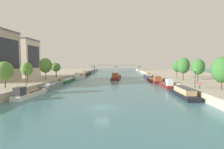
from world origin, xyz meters
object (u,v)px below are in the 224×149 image
object	(u,v)px
tree_left_past_mid	(27,69)
moored_boat_right_midway	(148,76)
tree_right_second	(198,67)
lamppost_left_bank	(26,77)
moored_boat_left_end	(29,93)
tree_right_midway	(222,70)
moored_boat_right_end	(183,93)
moored_boat_right_gap_after	(154,80)
barge_midriver	(116,77)
tree_right_third	(177,66)
moored_boat_left_downstream	(90,73)
bridge_far	(116,67)
tree_right_distant	(183,66)
moored_boat_left_near	(86,74)
lamppost_right_bank	(195,77)
tree_left_midway	(5,71)
moored_boat_left_midway	(67,80)
person_on_quay	(200,84)
tree_left_end_of_row	(45,65)
moored_boat_left_second	(53,85)
tree_left_third	(56,67)
moored_boat_right_upstream	(167,85)

from	to	relation	value
tree_left_past_mid	moored_boat_right_midway	bearing A→B (deg)	43.21
tree_right_second	lamppost_left_bank	bearing A→B (deg)	-170.61
moored_boat_left_end	tree_right_midway	world-z (taller)	tree_right_midway
moored_boat_right_end	moored_boat_right_gap_after	distance (m)	28.51
barge_midriver	lamppost_left_bank	size ratio (longest dim) A/B	4.74
moored_boat_left_end	tree_right_third	distance (m)	53.71
moored_boat_left_downstream	moored_boat_right_end	world-z (taller)	moored_boat_left_downstream
tree_right_third	bridge_far	distance (m)	74.54
moored_boat_left_downstream	tree_right_third	world-z (taller)	tree_right_third
tree_left_past_mid	tree_right_third	size ratio (longest dim) A/B	0.90
tree_right_distant	moored_boat_right_gap_after	bearing A→B (deg)	133.04
moored_boat_left_near	lamppost_right_bank	xyz separation A→B (m)	(38.71, -56.23, 3.23)
moored_boat_left_end	tree_left_midway	xyz separation A→B (m)	(-6.36, 1.06, 5.06)
moored_boat_left_midway	bridge_far	bearing A→B (deg)	76.04
barge_midriver	tree_right_distant	distance (m)	32.00
person_on_quay	tree_left_end_of_row	bearing A→B (deg)	157.38
moored_boat_right_midway	tree_left_past_mid	size ratio (longest dim) A/B	2.31
moored_boat_left_end	lamppost_right_bank	xyz separation A→B (m)	(38.64, 4.51, 3.42)
lamppost_left_bank	lamppost_right_bank	distance (m)	42.22
tree_left_end_of_row	moored_boat_left_near	bearing A→B (deg)	81.12
moored_boat_right_midway	tree_right_third	size ratio (longest dim) A/B	2.07
moored_boat_left_end	moored_boat_right_gap_after	xyz separation A→B (m)	(34.44, 30.51, 0.00)
tree_left_end_of_row	person_on_quay	size ratio (longest dim) A/B	4.70
tree_left_past_mid	tree_right_midway	bearing A→B (deg)	-9.67
tree_right_third	lamppost_left_bank	world-z (taller)	tree_right_third
lamppost_right_bank	moored_boat_right_end	bearing A→B (deg)	-145.79
tree_left_end_of_row	moored_boat_left_second	bearing A→B (deg)	-51.31
tree_left_past_mid	tree_left_third	distance (m)	19.45
moored_boat_left_near	bridge_far	xyz separation A→B (m)	(17.47, 40.19, 3.14)
moored_boat_left_downstream	tree_left_third	world-z (taller)	tree_left_third
moored_boat_left_second	tree_left_third	xyz separation A→B (m)	(-5.17, 15.42, 5.23)
barge_midriver	tree_left_third	size ratio (longest dim) A/B	3.44
moored_boat_right_end	tree_left_past_mid	bearing A→B (deg)	168.44
barge_midriver	bridge_far	distance (m)	58.43
moored_boat_right_midway	tree_right_distant	bearing A→B (deg)	-74.81
tree_left_third	moored_boat_left_end	bearing A→B (deg)	-79.24
moored_boat_right_end	tree_right_third	bearing A→B (deg)	73.77
moored_boat_right_gap_after	tree_left_past_mid	bearing A→B (deg)	-154.01
barge_midriver	moored_boat_right_end	distance (m)	43.72
moored_boat_left_midway	tree_right_midway	world-z (taller)	tree_right_midway
tree_left_past_mid	person_on_quay	world-z (taller)	tree_left_past_mid
tree_left_past_mid	moored_boat_left_second	bearing A→B (deg)	33.42
tree_left_past_mid	lamppost_right_bank	world-z (taller)	tree_left_past_mid
moored_boat_left_end	moored_boat_left_downstream	world-z (taller)	moored_boat_left_end
moored_boat_left_end	tree_right_midway	size ratio (longest dim) A/B	1.61
moored_boat_left_downstream	lamppost_left_bank	distance (m)	71.28
moored_boat_left_end	lamppost_left_bank	distance (m)	6.84
moored_boat_right_upstream	tree_left_third	world-z (taller)	tree_left_third
moored_boat_left_downstream	tree_right_third	size ratio (longest dim) A/B	1.57
moored_boat_left_midway	tree_right_midway	xyz separation A→B (m)	(43.94, -26.55, 5.30)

